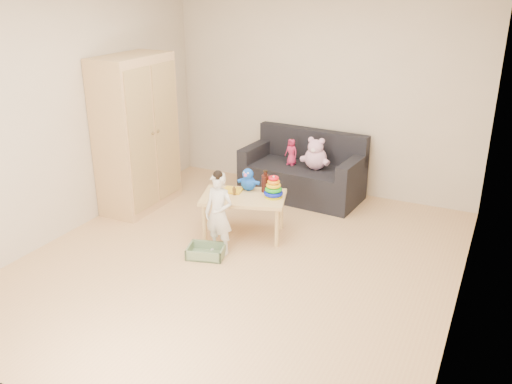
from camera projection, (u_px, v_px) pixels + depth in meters
The scene contains 13 objects.
room at pixel (239, 133), 4.84m from camera, with size 4.50×4.50×4.50m.
wardrobe at pixel (137, 134), 6.32m from camera, with size 0.50×1.00×1.80m, color tan.
sofa at pixel (302, 181), 6.82m from camera, with size 1.47×0.73×0.41m, color black.
play_table at pixel (244, 216), 5.78m from camera, with size 0.87×0.55×0.46m, color #E2C27C.
storage_bin at pixel (206, 251), 5.39m from camera, with size 0.36×0.27×0.11m, color gray, non-canonical shape.
toddler at pixel (219, 215), 5.34m from camera, with size 0.31×0.20×0.83m, color silver.
pink_bear at pixel (316, 156), 6.58m from camera, with size 0.29×0.25×0.34m, color #EBADD4, non-canonical shape.
doll at pixel (291, 152), 6.73m from camera, with size 0.17×0.11×0.33m, color #CD2656.
ring_stacker at pixel (273, 189), 5.63m from camera, with size 0.20×0.20×0.23m.
brown_bottle at pixel (265, 183), 5.77m from camera, with size 0.08×0.08×0.24m.
blue_plush at pixel (248, 179), 5.81m from camera, with size 0.21×0.16×0.25m, color blue, non-canonical shape.
wooden_figure at pixel (234, 190), 5.69m from camera, with size 0.04×0.03×0.11m, color brown, non-canonical shape.
yellow_book at pixel (233, 190), 5.82m from camera, with size 0.20×0.20×0.01m, color yellow.
Camera 1 is at (2.18, -4.17, 2.58)m, focal length 38.00 mm.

